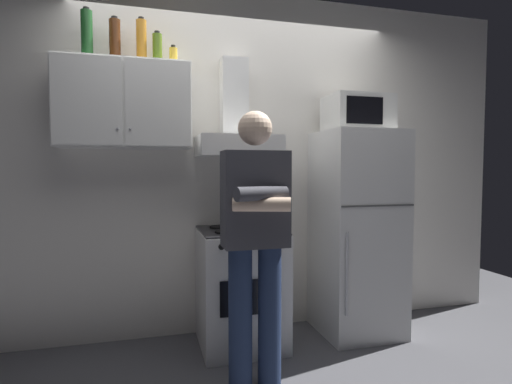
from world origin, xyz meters
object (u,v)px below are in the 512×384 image
Objects in this scene: upper_cabinet at (125,105)px; refrigerator at (357,232)px; bottle_liquor_amber at (141,42)px; range_hood at (237,130)px; bottle_spice_jar at (173,56)px; microwave at (357,114)px; person_standing at (255,238)px; bottle_wine_green at (87,35)px; cooking_pot at (262,222)px; bottle_olive_oil at (157,49)px; stove_oven at (241,287)px; bottle_rum_dark at (115,41)px.

upper_cabinet is 2.00m from refrigerator.
range_hood is at bearing -2.55° from bottle_liquor_amber.
range_hood reaches higher than refrigerator.
bottle_spice_jar is at bearing -10.17° from bottle_liquor_amber.
microwave reaches higher than person_standing.
person_standing is at bearing -36.53° from bottle_wine_green.
microwave is 1.16m from cooking_pot.
microwave is at bearing 90.90° from refrigerator.
bottle_spice_jar is (0.11, -0.03, -0.05)m from bottle_olive_oil.
stove_oven is at bearing -178.85° from microwave.
cooking_pot is (-0.82, -0.14, -0.81)m from microwave.
stove_oven is at bearing -8.90° from upper_cabinet.
bottle_liquor_amber is 0.24m from bottle_spice_jar.
bottle_liquor_amber is at bearing 14.95° from upper_cabinet.
bottle_olive_oil is at bearing 165.61° from stove_oven.
person_standing is 1.56m from bottle_olive_oil.
refrigerator is 4.63× the size of bottle_wine_green.
upper_cabinet is 1.35m from person_standing.
stove_oven is 0.52m from cooking_pot.
range_hood is 1.25m from refrigerator.
upper_cabinet is 1.88× the size of microwave.
bottle_liquor_amber is (-0.68, 0.16, 1.77)m from stove_oven.
bottle_wine_green is at bearing 143.47° from person_standing.
upper_cabinet is 2.77× the size of bottle_liquor_amber.
bottle_olive_oil is at bearing 175.20° from microwave.
bottle_liquor_amber is (-0.81, 0.28, 1.28)m from cooking_pot.
microwave is at bearing -4.80° from bottle_olive_oil.
upper_cabinet is 1.75m from microwave.
stove_oven is at bearing -90.00° from range_hood.
refrigerator is 2.16m from bottle_liquor_amber.
range_hood reaches higher than person_standing.
refrigerator is 5.10× the size of bottle_rum_dark.
microwave is (0.95, -0.11, 0.14)m from range_hood.
refrigerator is 5.73× the size of cooking_pot.
bottle_olive_oil is (-0.70, 0.27, 1.23)m from cooking_pot.
range_hood is at bearing 117.88° from cooking_pot.
person_standing is 5.05× the size of bottle_liquor_amber.
bottle_spice_jar reaches higher than range_hood.
person_standing is at bearing -148.77° from refrigerator.
bottle_liquor_amber is at bearing 174.53° from refrigerator.
bottle_wine_green is (-1.17, 0.25, 1.29)m from cooking_pot.
bottle_liquor_amber is 1.03× the size of bottle_rum_dark.
microwave is (0.95, 0.02, 1.31)m from stove_oven.
refrigerator is at bearing -89.10° from microwave.
bottle_wine_green reaches higher than person_standing.
bottle_liquor_amber reaches higher than range_hood.
bottle_olive_oil is 1.71× the size of bottle_spice_jar.
microwave reaches higher than stove_oven.
bottle_rum_dark is at bearing 164.18° from cooking_pot.
bottle_liquor_amber is at bearing 174.76° from bottle_olive_oil.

